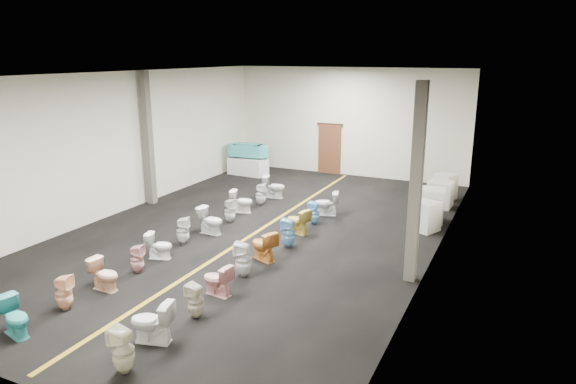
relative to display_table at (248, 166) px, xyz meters
The scene contains 37 objects.
floor 7.34m from the display_table, 58.11° to the right, with size 16.00×16.00×0.00m, color black.
ceiling 8.42m from the display_table, 58.11° to the right, with size 16.00×16.00×0.00m, color black.
wall_back 4.66m from the display_table, 24.66° to the left, with size 10.00×10.00×0.00m, color beige.
wall_left 6.60m from the display_table, 100.27° to the right, with size 16.00×16.00×0.00m, color beige.
wall_right 11.00m from the display_table, 35.04° to the right, with size 16.00×16.00×0.00m, color beige.
aisle_stripe 7.34m from the display_table, 58.11° to the right, with size 0.12×15.60×0.01m, color #9B7616.
back_door 3.59m from the display_table, 29.21° to the left, with size 1.00×0.10×2.10m, color #562D19.
door_frame 3.94m from the display_table, 29.35° to the left, with size 1.15×0.08×0.10m, color #331C11.
column_left 5.62m from the display_table, 99.54° to the right, with size 0.25×0.25×4.50m, color #59544C.
column_right 11.73m from the display_table, 41.85° to the right, with size 0.25×0.25×4.50m, color #59544C.
display_table is the anchor object (origin of this frame).
bathtub 0.71m from the display_table, ahead, with size 1.85×0.81×0.55m.
appliance_crate_a 9.24m from the display_table, 26.49° to the right, with size 0.68×0.68×0.87m, color silver.
appliance_crate_b 8.86m from the display_table, 20.98° to the right, with size 0.76×0.76×1.04m, color silver.
appliance_crate_c 8.40m from the display_table, 10.13° to the right, with size 0.77×0.77×0.88m, color beige.
appliance_crate_d 8.28m from the display_table, ahead, with size 0.65×0.65×0.92m, color beige.
toilet_left_0 13.48m from the display_table, 78.98° to the right, with size 0.41×0.72×0.74m, color teal.
toilet_left_1 12.41m from the display_table, 77.94° to the right, with size 0.34×0.34×0.75m, color #F5B78B.
toilet_left_2 11.41m from the display_table, 76.49° to the right, with size 0.40×0.70×0.72m, color beige.
toilet_left_3 10.43m from the display_table, 75.07° to the right, with size 0.31×0.32×0.70m, color #D19696.
toilet_left_4 9.50m from the display_table, 74.15° to the right, with size 0.38×0.66×0.67m, color white.
toilet_left_5 8.44m from the display_table, 72.62° to the right, with size 0.34×0.35×0.76m, color silver.
toilet_left_6 7.53m from the display_table, 68.73° to the right, with size 0.43×0.76×0.78m, color white.
toilet_left_7 6.49m from the display_table, 65.44° to the right, with size 0.33×0.34×0.74m, color silver.
toilet_left_8 5.46m from the display_table, 62.72° to the right, with size 0.41×0.72×0.74m, color white.
toilet_left_9 4.68m from the display_table, 55.22° to the right, with size 0.34×0.35×0.76m, color silver.
toilet_left_10 3.88m from the display_table, 46.64° to the right, with size 0.45×0.79×0.80m, color silver.
toilet_right_0 14.25m from the display_table, 68.66° to the right, with size 0.36×0.37×0.81m, color beige.
toilet_right_1 13.32m from the display_table, 67.94° to the right, with size 0.45×0.78×0.80m, color white.
toilet_right_2 12.40m from the display_table, 65.29° to the right, with size 0.32×0.33×0.71m, color beige.
toilet_right_3 11.43m from the display_table, 63.83° to the right, with size 0.40×0.69×0.71m, color pink.
toilet_right_4 10.49m from the display_table, 61.15° to the right, with size 0.38×0.39×0.84m, color silver.
toilet_right_5 9.55m from the display_table, 58.23° to the right, with size 0.44×0.77×0.78m, color orange.
toilet_right_6 8.76m from the display_table, 53.47° to the right, with size 0.36×0.37×0.80m, color #72ACD5.
toilet_right_7 7.77m from the display_table, 49.96° to the right, with size 0.42×0.73×0.75m, color gold.
toilet_right_8 7.13m from the display_table, 44.19° to the right, with size 0.32×0.33×0.71m, color #6DB8E0.
toilet_right_9 6.47m from the display_table, 37.70° to the right, with size 0.43×0.76×0.77m, color silver.
Camera 1 is at (6.83, -12.54, 5.03)m, focal length 32.00 mm.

